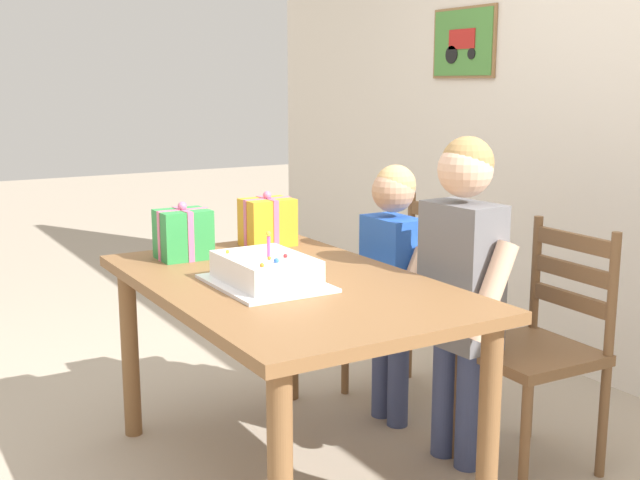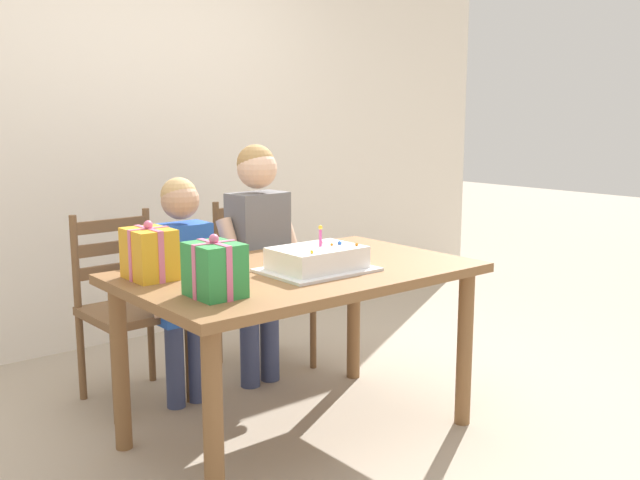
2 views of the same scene
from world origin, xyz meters
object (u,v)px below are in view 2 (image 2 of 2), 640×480
object	(u,v)px
dining_table	(299,291)
chair_left	(128,307)
birthday_cake	(317,260)
gift_box_red_large	(149,254)
child_younger	(183,269)
chair_right	(261,283)
gift_box_beside_cake	(215,270)
child_older	(258,241)

from	to	relation	value
dining_table	chair_left	xyz separation A→B (m)	(-0.39, 0.86, -0.18)
birthday_cake	gift_box_red_large	distance (m)	0.68
birthday_cake	child_younger	bearing A→B (deg)	108.87
chair_left	chair_right	world-z (taller)	same
child_younger	gift_box_beside_cake	bearing A→B (deg)	-110.44
chair_left	birthday_cake	bearing A→B (deg)	-66.37
dining_table	child_older	distance (m)	0.66
chair_right	child_older	size ratio (longest dim) A/B	0.74
dining_table	chair_left	distance (m)	0.96
gift_box_beside_cake	chair_left	bearing A→B (deg)	83.20
chair_right	gift_box_beside_cake	bearing A→B (deg)	-131.11
dining_table	child_younger	bearing A→B (deg)	109.39
gift_box_beside_cake	chair_left	xyz separation A→B (m)	(0.12, 1.04, -0.38)
chair_right	child_older	xyz separation A→B (m)	(-0.17, -0.24, 0.29)
child_older	gift_box_beside_cake	bearing A→B (deg)	-132.53
child_younger	dining_table	bearing A→B (deg)	-70.61
chair_left	child_older	world-z (taller)	child_older
birthday_cake	gift_box_beside_cake	xyz separation A→B (m)	(-0.54, -0.09, 0.05)
gift_box_red_large	gift_box_beside_cake	world-z (taller)	gift_box_red_large
dining_table	birthday_cake	world-z (taller)	birthday_cake
gift_box_red_large	chair_left	size ratio (longest dim) A/B	0.26
child_older	dining_table	bearing A→B (deg)	-109.28
birthday_cake	dining_table	bearing A→B (deg)	105.28
dining_table	chair_left	bearing A→B (deg)	114.47
dining_table	child_older	world-z (taller)	child_older
dining_table	child_younger	xyz separation A→B (m)	(-0.22, 0.62, 0.02)
birthday_cake	chair_left	world-z (taller)	birthday_cake
chair_left	gift_box_beside_cake	bearing A→B (deg)	-96.80
gift_box_red_large	chair_right	world-z (taller)	gift_box_red_large
gift_box_beside_cake	child_older	world-z (taller)	child_older
birthday_cake	child_younger	xyz separation A→B (m)	(-0.24, 0.71, -0.13)
gift_box_red_large	gift_box_beside_cake	xyz separation A→B (m)	(0.06, -0.40, -0.00)
chair_right	child_younger	distance (m)	0.68
gift_box_beside_cake	chair_right	distance (m)	1.43
dining_table	child_younger	world-z (taller)	child_younger
gift_box_beside_cake	child_younger	bearing A→B (deg)	69.56
gift_box_beside_cake	chair_right	size ratio (longest dim) A/B	0.25
chair_right	chair_left	bearing A→B (deg)	-180.00
birthday_cake	gift_box_beside_cake	distance (m)	0.55
gift_box_beside_cake	chair_right	world-z (taller)	gift_box_beside_cake
gift_box_red_large	chair_left	distance (m)	0.76
dining_table	gift_box_red_large	distance (m)	0.64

